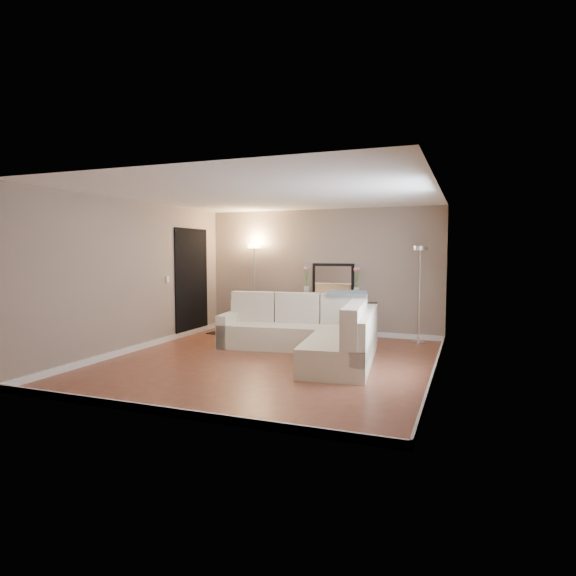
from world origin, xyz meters
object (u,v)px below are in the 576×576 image
(floor_lamp_unlit, at_px, (420,275))
(console_table, at_px, (327,315))
(floor_lamp_lit, at_px, (254,270))
(sectional_sofa, at_px, (313,332))

(floor_lamp_unlit, bearing_deg, console_table, 173.69)
(floor_lamp_lit, xyz_separation_m, floor_lamp_unlit, (3.50, -0.21, -0.04))
(sectional_sofa, relative_size, console_table, 2.45)
(floor_lamp_lit, bearing_deg, floor_lamp_unlit, -3.47)
(sectional_sofa, height_order, floor_lamp_lit, floor_lamp_lit)
(console_table, height_order, floor_lamp_lit, floor_lamp_lit)
(sectional_sofa, xyz_separation_m, console_table, (-0.27, 1.79, 0.07))
(sectional_sofa, relative_size, floor_lamp_lit, 1.63)
(sectional_sofa, bearing_deg, floor_lamp_unlit, 45.26)
(sectional_sofa, relative_size, floor_lamp_unlit, 1.68)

